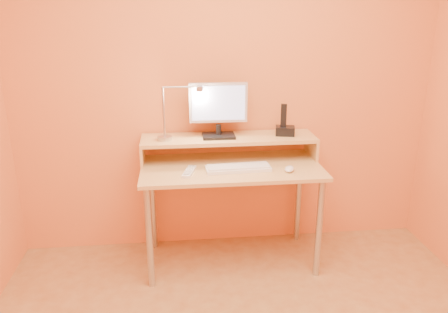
{
  "coord_description": "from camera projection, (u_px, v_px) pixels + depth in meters",
  "views": [
    {
      "loc": [
        -0.36,
        -1.58,
        1.73
      ],
      "look_at": [
        -0.05,
        1.13,
        0.8
      ],
      "focal_mm": 35.54,
      "sensor_mm": 36.0,
      "label": 1
    }
  ],
  "objects": [
    {
      "name": "monitor_foot",
      "position": [
        219.0,
        136.0,
        3.04
      ],
      "size": [
        0.22,
        0.16,
        0.02
      ],
      "primitive_type": "cube",
      "color": "black",
      "rests_on": "desk_shelf"
    },
    {
      "name": "phone_handset",
      "position": [
        284.0,
        115.0,
        3.05
      ],
      "size": [
        0.04,
        0.03,
        0.16
      ],
      "primitive_type": "cube",
      "rotation": [
        0.0,
        0.0,
        -0.22
      ],
      "color": "black",
      "rests_on": "phone_dock"
    },
    {
      "name": "phone_dock",
      "position": [
        285.0,
        131.0,
        3.08
      ],
      "size": [
        0.15,
        0.13,
        0.06
      ],
      "primitive_type": "cube",
      "rotation": [
        0.0,
        0.0,
        -0.22
      ],
      "color": "black",
      "rests_on": "desk_shelf"
    },
    {
      "name": "desk_lower",
      "position": [
        231.0,
        168.0,
        2.97
      ],
      "size": [
        1.2,
        0.6,
        0.02
      ],
      "primitive_type": "cube",
      "color": "tan",
      "rests_on": "floor"
    },
    {
      "name": "remote_control",
      "position": [
        189.0,
        172.0,
        2.83
      ],
      "size": [
        0.1,
        0.2,
        0.02
      ],
      "primitive_type": "cube",
      "rotation": [
        0.0,
        0.0,
        -0.27
      ],
      "color": "white",
      "rests_on": "desk_lower"
    },
    {
      "name": "monitor_neck",
      "position": [
        218.0,
        130.0,
        3.03
      ],
      "size": [
        0.04,
        0.04,
        0.07
      ],
      "primitive_type": "cylinder",
      "color": "black",
      "rests_on": "monitor_foot"
    },
    {
      "name": "monitor_back",
      "position": [
        218.0,
        102.0,
        3.0
      ],
      "size": [
        0.35,
        0.02,
        0.23
      ],
      "primitive_type": "cube",
      "rotation": [
        0.0,
        0.0,
        -0.02
      ],
      "color": "black",
      "rests_on": "monitor_panel"
    },
    {
      "name": "desk_leg_fl",
      "position": [
        149.0,
        238.0,
        2.79
      ],
      "size": [
        0.04,
        0.04,
        0.69
      ],
      "primitive_type": "cylinder",
      "color": "#B2B2B4",
      "rests_on": "floor"
    },
    {
      "name": "lamp_bulb",
      "position": [
        200.0,
        91.0,
        2.9
      ],
      "size": [
        0.03,
        0.03,
        0.0
      ],
      "primitive_type": "cylinder",
      "color": "#FFEAC6",
      "rests_on": "lamp_head"
    },
    {
      "name": "lamp_post",
      "position": [
        164.0,
        112.0,
        2.92
      ],
      "size": [
        0.01,
        0.01,
        0.33
      ],
      "primitive_type": "cylinder",
      "color": "#B2B2B4",
      "rests_on": "lamp_base"
    },
    {
      "name": "desk_shelf",
      "position": [
        229.0,
        138.0,
        3.06
      ],
      "size": [
        1.2,
        0.3,
        0.02
      ],
      "primitive_type": "cube",
      "color": "tan",
      "rests_on": "desk_lower"
    },
    {
      "name": "desk_leg_fr",
      "position": [
        319.0,
        229.0,
        2.9
      ],
      "size": [
        0.04,
        0.04,
        0.69
      ],
      "primitive_type": "cylinder",
      "color": "#B2B2B4",
      "rests_on": "floor"
    },
    {
      "name": "lamp_arm",
      "position": [
        181.0,
        87.0,
        2.88
      ],
      "size": [
        0.24,
        0.01,
        0.01
      ],
      "primitive_type": "cylinder",
      "rotation": [
        0.0,
        1.57,
        0.0
      ],
      "color": "#B2B2B4",
      "rests_on": "lamp_post"
    },
    {
      "name": "lamp_head",
      "position": [
        200.0,
        89.0,
        2.89
      ],
      "size": [
        0.04,
        0.04,
        0.03
      ],
      "primitive_type": "cylinder",
      "color": "#B2B2B4",
      "rests_on": "lamp_arm"
    },
    {
      "name": "keyboard",
      "position": [
        238.0,
        169.0,
        2.88
      ],
      "size": [
        0.43,
        0.16,
        0.02
      ],
      "primitive_type": "cube",
      "rotation": [
        0.0,
        0.0,
        0.05
      ],
      "color": "white",
      "rests_on": "desk_lower"
    },
    {
      "name": "mouse",
      "position": [
        289.0,
        169.0,
        2.86
      ],
      "size": [
        0.09,
        0.11,
        0.03
      ],
      "primitive_type": "ellipsoid",
      "rotation": [
        0.0,
        0.0,
        -0.43
      ],
      "color": "white",
      "rests_on": "desk_lower"
    },
    {
      "name": "phone_led",
      "position": [
        293.0,
        133.0,
        3.04
      ],
      "size": [
        0.01,
        0.0,
        0.04
      ],
      "primitive_type": "cube",
      "color": "#2A29F2",
      "rests_on": "phone_dock"
    },
    {
      "name": "shelf_riser_right",
      "position": [
        311.0,
        147.0,
        3.14
      ],
      "size": [
        0.02,
        0.3,
        0.14
      ],
      "primitive_type": "cube",
      "color": "tan",
      "rests_on": "desk_lower"
    },
    {
      "name": "shelf_riser_left",
      "position": [
        143.0,
        152.0,
        3.02
      ],
      "size": [
        0.02,
        0.3,
        0.14
      ],
      "primitive_type": "cube",
      "color": "tan",
      "rests_on": "desk_lower"
    },
    {
      "name": "wall_back",
      "position": [
        226.0,
        79.0,
        3.09
      ],
      "size": [
        3.0,
        0.04,
        2.5
      ],
      "primitive_type": "cube",
      "color": "orange",
      "rests_on": "floor"
    },
    {
      "name": "desk_leg_bl",
      "position": [
        153.0,
        205.0,
        3.26
      ],
      "size": [
        0.04,
        0.04,
        0.69
      ],
      "primitive_type": "cylinder",
      "color": "#B2B2B4",
      "rests_on": "floor"
    },
    {
      "name": "monitor_panel",
      "position": [
        218.0,
        103.0,
        2.98
      ],
      "size": [
        0.39,
        0.04,
        0.27
      ],
      "primitive_type": "cube",
      "rotation": [
        0.0,
        0.0,
        -0.02
      ],
      "color": "silver",
      "rests_on": "monitor_neck"
    },
    {
      "name": "monitor_screen",
      "position": [
        219.0,
        103.0,
        2.96
      ],
      "size": [
        0.36,
        0.01,
        0.23
      ],
      "primitive_type": "cube",
      "rotation": [
        0.0,
        0.0,
        -0.02
      ],
      "color": "#ABB7EC",
      "rests_on": "monitor_panel"
    },
    {
      "name": "desk_leg_br",
      "position": [
        298.0,
        198.0,
        3.37
      ],
      "size": [
        0.04,
        0.04,
        0.69
      ],
      "primitive_type": "cylinder",
      "color": "#B2B2B4",
      "rests_on": "floor"
    },
    {
      "name": "lamp_base",
      "position": [
        165.0,
        138.0,
        2.97
      ],
      "size": [
        0.1,
        0.1,
        0.02
      ],
      "primitive_type": "cylinder",
      "color": "#B2B2B4",
      "rests_on": "desk_shelf"
    }
  ]
}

